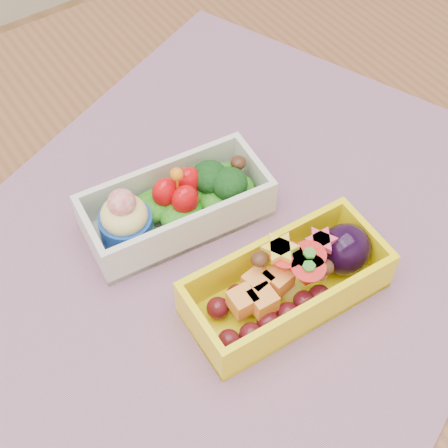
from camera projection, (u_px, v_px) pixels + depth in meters
table at (236, 297)px, 0.67m from camera, size 1.20×0.80×0.75m
placemat at (220, 258)px, 0.57m from camera, size 0.69×0.62×0.00m
bento_white at (175, 205)px, 0.58m from camera, size 0.17×0.09×0.07m
bento_yellow at (290, 282)px, 0.53m from camera, size 0.17×0.08×0.06m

